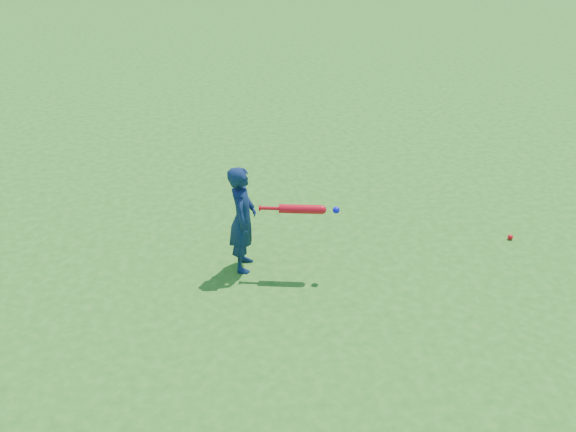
{
  "coord_description": "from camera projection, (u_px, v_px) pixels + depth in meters",
  "views": [
    {
      "loc": [
        0.05,
        -5.88,
        4.09
      ],
      "look_at": [
        1.0,
        0.14,
        0.68
      ],
      "focal_mm": 40.0,
      "sensor_mm": 36.0,
      "label": 1
    }
  ],
  "objects": [
    {
      "name": "ground_ball_red",
      "position": [
        510.0,
        237.0,
        7.85
      ],
      "size": [
        0.06,
        0.06,
        0.06
      ],
      "primitive_type": "sphere",
      "color": "red",
      "rests_on": "ground"
    },
    {
      "name": "child",
      "position": [
        243.0,
        219.0,
        7.04
      ],
      "size": [
        0.39,
        0.51,
        1.25
      ],
      "primitive_type": "imported",
      "rotation": [
        0.0,
        0.0,
        1.36
      ],
      "color": "#0E1F43",
      "rests_on": "ground"
    },
    {
      "name": "bat_swing",
      "position": [
        304.0,
        209.0,
        6.87
      ],
      "size": [
        0.86,
        0.24,
        0.1
      ],
      "rotation": [
        0.0,
        0.0,
        -0.21
      ],
      "color": "red",
      "rests_on": "ground"
    },
    {
      "name": "ground",
      "position": [
        201.0,
        283.0,
        7.06
      ],
      "size": [
        80.0,
        80.0,
        0.0
      ],
      "primitive_type": "plane",
      "color": "#246818",
      "rests_on": "ground"
    }
  ]
}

